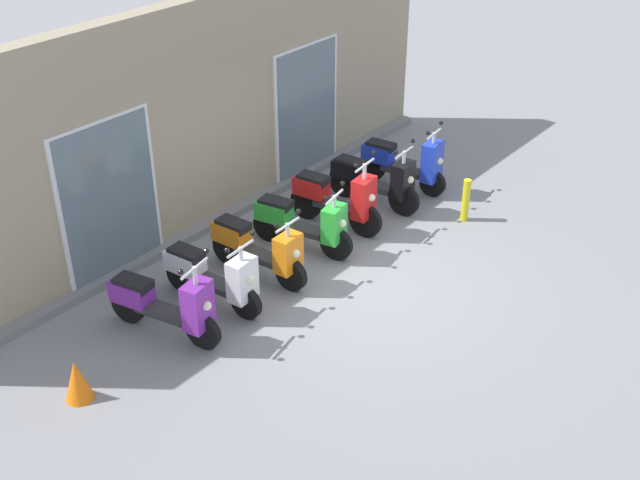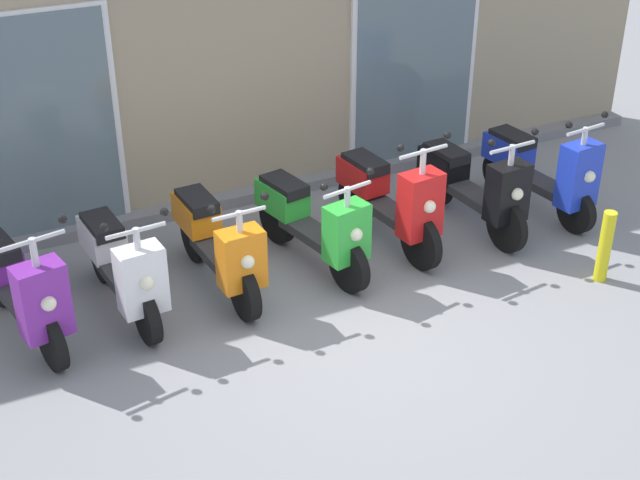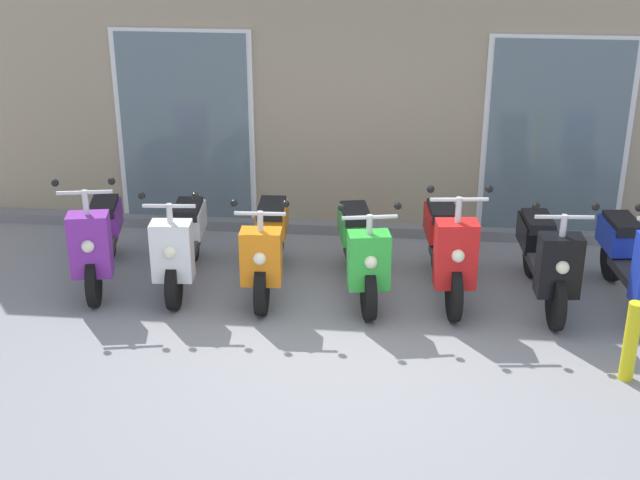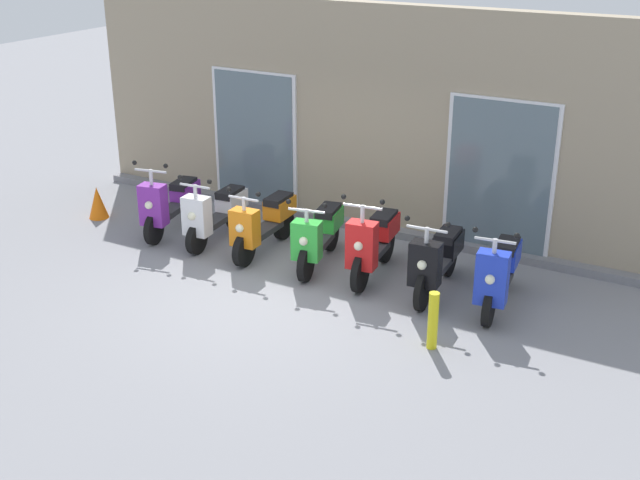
{
  "view_description": "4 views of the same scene",
  "coord_description": "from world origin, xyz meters",
  "px_view_note": "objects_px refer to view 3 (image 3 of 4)",
  "views": [
    {
      "loc": [
        -7.68,
        -5.4,
        6.19
      ],
      "look_at": [
        -0.33,
        0.53,
        0.57
      ],
      "focal_mm": 44.98,
      "sensor_mm": 36.0,
      "label": 1
    },
    {
      "loc": [
        -3.16,
        -5.59,
        4.47
      ],
      "look_at": [
        -0.14,
        0.62,
        0.58
      ],
      "focal_mm": 51.26,
      "sensor_mm": 36.0,
      "label": 2
    },
    {
      "loc": [
        0.43,
        -6.73,
        3.89
      ],
      "look_at": [
        -0.33,
        0.84,
        0.67
      ],
      "focal_mm": 49.33,
      "sensor_mm": 36.0,
      "label": 3
    },
    {
      "loc": [
        5.21,
        -8.02,
        4.72
      ],
      "look_at": [
        0.24,
        0.82,
        0.54
      ],
      "focal_mm": 45.6,
      "sensor_mm": 36.0,
      "label": 4
    }
  ],
  "objects_px": {
    "scooter_purple": "(99,238)",
    "scooter_white": "(182,242)",
    "scooter_red": "(448,247)",
    "scooter_blue": "(636,260)",
    "scooter_black": "(546,255)",
    "scooter_green": "(361,249)",
    "curb_bollard": "(631,342)",
    "scooter_orange": "(268,245)"
  },
  "relations": [
    {
      "from": "scooter_purple",
      "to": "scooter_white",
      "type": "bearing_deg",
      "value": 1.67
    },
    {
      "from": "scooter_white",
      "to": "scooter_red",
      "type": "xyz_separation_m",
      "value": [
        2.64,
        -0.01,
        0.06
      ]
    },
    {
      "from": "scooter_blue",
      "to": "scooter_purple",
      "type": "bearing_deg",
      "value": 179.51
    },
    {
      "from": "scooter_black",
      "to": "scooter_blue",
      "type": "relative_size",
      "value": 1.06
    },
    {
      "from": "scooter_green",
      "to": "scooter_black",
      "type": "relative_size",
      "value": 0.97
    },
    {
      "from": "scooter_black",
      "to": "scooter_blue",
      "type": "distance_m",
      "value": 0.84
    },
    {
      "from": "scooter_red",
      "to": "curb_bollard",
      "type": "relative_size",
      "value": 2.29
    },
    {
      "from": "scooter_blue",
      "to": "scooter_red",
      "type": "bearing_deg",
      "value": 178.02
    },
    {
      "from": "scooter_white",
      "to": "scooter_red",
      "type": "height_order",
      "value": "scooter_red"
    },
    {
      "from": "scooter_purple",
      "to": "scooter_green",
      "type": "height_order",
      "value": "scooter_purple"
    },
    {
      "from": "scooter_orange",
      "to": "curb_bollard",
      "type": "bearing_deg",
      "value": -23.89
    },
    {
      "from": "scooter_blue",
      "to": "curb_bollard",
      "type": "xyz_separation_m",
      "value": [
        -0.33,
        -1.35,
        -0.14
      ]
    },
    {
      "from": "scooter_purple",
      "to": "curb_bollard",
      "type": "height_order",
      "value": "scooter_purple"
    },
    {
      "from": "scooter_orange",
      "to": "curb_bollard",
      "type": "xyz_separation_m",
      "value": [
        3.21,
        -1.42,
        -0.11
      ]
    },
    {
      "from": "scooter_red",
      "to": "scooter_blue",
      "type": "distance_m",
      "value": 1.77
    },
    {
      "from": "scooter_purple",
      "to": "scooter_red",
      "type": "distance_m",
      "value": 3.48
    },
    {
      "from": "scooter_black",
      "to": "scooter_green",
      "type": "bearing_deg",
      "value": 179.41
    },
    {
      "from": "scooter_purple",
      "to": "curb_bollard",
      "type": "relative_size",
      "value": 2.32
    },
    {
      "from": "curb_bollard",
      "to": "scooter_blue",
      "type": "bearing_deg",
      "value": 76.43
    },
    {
      "from": "scooter_blue",
      "to": "scooter_white",
      "type": "bearing_deg",
      "value": 179.1
    },
    {
      "from": "scooter_orange",
      "to": "scooter_red",
      "type": "bearing_deg",
      "value": -0.19
    },
    {
      "from": "scooter_red",
      "to": "scooter_black",
      "type": "relative_size",
      "value": 0.96
    },
    {
      "from": "scooter_white",
      "to": "scooter_black",
      "type": "xyz_separation_m",
      "value": [
        3.57,
        -0.04,
        0.03
      ]
    },
    {
      "from": "scooter_purple",
      "to": "scooter_green",
      "type": "xyz_separation_m",
      "value": [
        2.64,
        0.01,
        -0.01
      ]
    },
    {
      "from": "scooter_white",
      "to": "curb_bollard",
      "type": "relative_size",
      "value": 2.26
    },
    {
      "from": "scooter_orange",
      "to": "scooter_green",
      "type": "bearing_deg",
      "value": -0.98
    },
    {
      "from": "scooter_orange",
      "to": "scooter_green",
      "type": "distance_m",
      "value": 0.93
    },
    {
      "from": "scooter_purple",
      "to": "scooter_blue",
      "type": "relative_size",
      "value": 1.03
    },
    {
      "from": "scooter_purple",
      "to": "scooter_orange",
      "type": "xyz_separation_m",
      "value": [
        1.71,
        0.02,
        -0.02
      ]
    },
    {
      "from": "scooter_green",
      "to": "curb_bollard",
      "type": "xyz_separation_m",
      "value": [
        2.28,
        -1.41,
        -0.11
      ]
    },
    {
      "from": "scooter_white",
      "to": "curb_bollard",
      "type": "bearing_deg",
      "value": -19.24
    },
    {
      "from": "scooter_purple",
      "to": "scooter_green",
      "type": "bearing_deg",
      "value": 0.14
    },
    {
      "from": "scooter_red",
      "to": "scooter_blue",
      "type": "xyz_separation_m",
      "value": [
        1.77,
        -0.06,
        -0.02
      ]
    },
    {
      "from": "scooter_white",
      "to": "scooter_orange",
      "type": "relative_size",
      "value": 0.97
    },
    {
      "from": "scooter_green",
      "to": "scooter_black",
      "type": "bearing_deg",
      "value": -0.59
    },
    {
      "from": "scooter_green",
      "to": "scooter_blue",
      "type": "relative_size",
      "value": 1.03
    },
    {
      "from": "scooter_orange",
      "to": "curb_bollard",
      "type": "height_order",
      "value": "scooter_orange"
    },
    {
      "from": "curb_bollard",
      "to": "scooter_green",
      "type": "bearing_deg",
      "value": 148.38
    },
    {
      "from": "scooter_orange",
      "to": "scooter_purple",
      "type": "bearing_deg",
      "value": -179.24
    },
    {
      "from": "scooter_orange",
      "to": "scooter_black",
      "type": "height_order",
      "value": "scooter_black"
    },
    {
      "from": "scooter_red",
      "to": "curb_bollard",
      "type": "distance_m",
      "value": 2.03
    },
    {
      "from": "scooter_green",
      "to": "scooter_black",
      "type": "height_order",
      "value": "scooter_black"
    }
  ]
}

